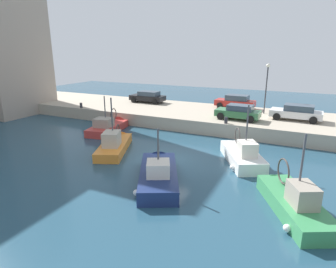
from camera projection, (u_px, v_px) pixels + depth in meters
water_surface at (168, 161)px, 19.41m from camera, size 80.00×80.00×0.00m
quay_wall at (217, 118)px, 29.20m from camera, size 9.00×56.00×1.20m
fishing_boat_navy at (159, 178)px, 16.66m from camera, size 6.50×4.58×4.22m
fishing_boat_orange at (115, 147)px, 21.71m from camera, size 6.17×3.86×4.83m
fishing_boat_white at (240, 159)px, 19.55m from camera, size 5.72×4.17×4.83m
fishing_boat_red at (110, 129)px, 26.83m from camera, size 5.81×2.94×4.28m
fishing_boat_green at (290, 206)px, 13.59m from camera, size 6.01×4.18×4.64m
parked_car_black at (148, 97)px, 34.33m from camera, size 1.92×4.21×1.34m
parked_car_green at (238, 112)px, 25.85m from camera, size 2.02×3.98×1.34m
parked_car_white at (297, 112)px, 25.63m from camera, size 2.17×4.43×1.39m
parked_car_red at (236, 101)px, 30.85m from camera, size 2.02×4.19×1.45m
mooring_bollard_mid at (226, 120)px, 24.53m from camera, size 0.28×0.28×0.55m
mooring_bollard_north at (81, 105)px, 31.17m from camera, size 0.28×0.28×0.55m
quay_streetlamp at (267, 80)px, 27.61m from camera, size 0.36×0.36×4.83m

